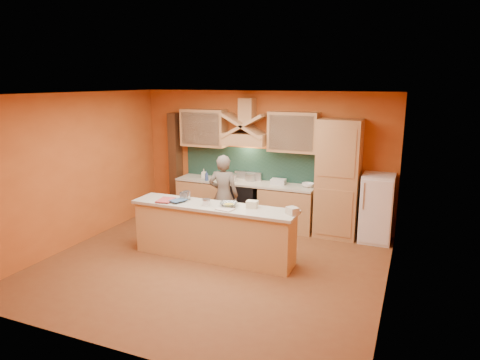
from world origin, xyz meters
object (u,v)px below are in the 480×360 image
at_px(stove, 244,203).
at_px(mixing_bowl, 229,204).
at_px(kitchen_scale, 206,203).
at_px(person, 223,195).
at_px(fridge, 377,208).

distance_m(stove, mixing_bowl, 2.00).
distance_m(stove, kitchen_scale, 2.05).
distance_m(kitchen_scale, mixing_bowl, 0.38).
bearing_deg(stove, person, -98.26).
bearing_deg(person, mixing_bowl, 110.53).
bearing_deg(kitchen_scale, person, 81.74).
height_order(stove, mixing_bowl, mixing_bowl).
height_order(person, mixing_bowl, person).
bearing_deg(stove, fridge, 0.00).
relative_size(stove, person, 0.56).
height_order(fridge, kitchen_scale, fridge).
distance_m(fridge, person, 2.93).
xyz_separation_m(stove, mixing_bowl, (0.47, -1.87, 0.53)).
height_order(stove, person, person).
xyz_separation_m(person, kitchen_scale, (0.22, -1.17, 0.19)).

